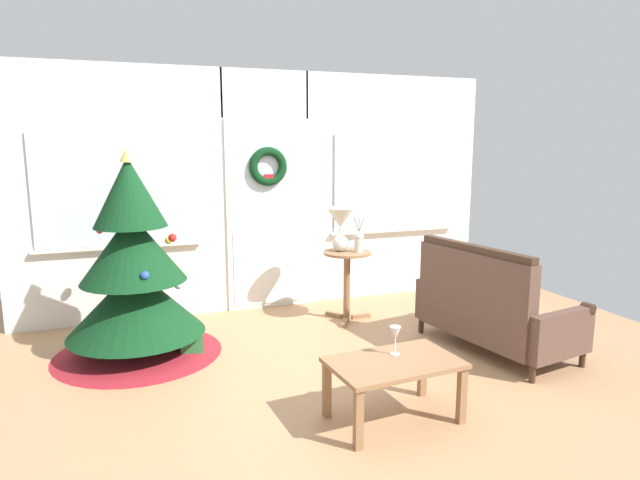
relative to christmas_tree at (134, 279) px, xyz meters
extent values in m
plane|color=#AD7F56|center=(1.42, -1.10, -0.67)|extent=(6.76, 6.76, 0.00)
cube|color=white|center=(-0.10, 0.99, 0.61)|extent=(2.15, 0.08, 2.55)
cube|color=white|center=(2.95, 0.99, 0.61)|extent=(2.15, 0.08, 2.55)
cube|color=white|center=(1.42, 0.99, 1.63)|extent=(0.94, 0.08, 0.50)
cube|color=silver|center=(1.42, 0.95, 0.36)|extent=(0.90, 0.05, 2.05)
cube|color=white|center=(1.42, 0.93, -0.22)|extent=(0.78, 0.02, 0.80)
cube|color=silver|center=(1.42, 0.93, 0.73)|extent=(0.78, 0.01, 1.10)
cube|color=silver|center=(-0.10, 0.94, 0.68)|extent=(1.50, 0.01, 1.10)
cube|color=silver|center=(2.95, 0.94, 0.68)|extent=(1.50, 0.01, 1.10)
cube|color=silver|center=(-0.10, 0.92, 0.11)|extent=(1.59, 0.06, 0.03)
cube|color=silver|center=(2.95, 0.92, 0.11)|extent=(1.59, 0.06, 0.03)
torus|color=black|center=(1.42, 0.89, 0.88)|extent=(0.41, 0.09, 0.41)
cube|color=red|center=(1.42, 0.88, 0.75)|extent=(0.10, 0.02, 0.10)
cylinder|color=#4C331E|center=(0.00, 0.00, -0.54)|extent=(0.10, 0.10, 0.25)
cone|color=maroon|center=(0.00, 0.00, -0.62)|extent=(1.42, 1.42, 0.10)
cone|color=#0F3819|center=(0.00, 0.00, -0.19)|extent=(1.15, 1.15, 0.58)
cone|color=#0F3819|center=(0.00, 0.00, 0.27)|extent=(0.87, 0.87, 0.58)
cone|color=#0F3819|center=(0.00, 0.00, 0.73)|extent=(0.60, 0.60, 0.58)
cone|color=#E0BC4C|center=(0.00, 0.00, 1.04)|extent=(0.12, 0.12, 0.12)
sphere|color=red|center=(0.32, -0.05, 0.34)|extent=(0.07, 0.07, 0.07)
sphere|color=gold|center=(0.34, 0.24, -0.10)|extent=(0.06, 0.06, 0.06)
sphere|color=silver|center=(0.07, 0.23, 0.65)|extent=(0.08, 0.08, 0.08)
sphere|color=#264CB2|center=(0.07, -0.35, 0.10)|extent=(0.07, 0.07, 0.07)
sphere|color=red|center=(-0.24, -0.11, 0.44)|extent=(0.05, 0.05, 0.05)
sphere|color=gold|center=(0.31, 0.16, 0.28)|extent=(0.07, 0.07, 0.07)
sphere|color=silver|center=(0.38, 0.22, -0.15)|extent=(0.08, 0.08, 0.08)
cylinder|color=#3D281C|center=(3.38, -1.56, -0.60)|extent=(0.05, 0.05, 0.14)
cylinder|color=#3D281C|center=(3.17, -0.28, -0.60)|extent=(0.05, 0.05, 0.14)
cylinder|color=#3D281C|center=(2.79, -1.65, -0.60)|extent=(0.05, 0.05, 0.14)
cylinder|color=#3D281C|center=(2.57, -0.38, -0.60)|extent=(0.05, 0.05, 0.14)
cube|color=brown|center=(2.98, -0.97, -0.46)|extent=(0.91, 1.33, 0.14)
cube|color=brown|center=(2.68, -1.02, -0.08)|extent=(0.32, 1.24, 0.62)
cube|color=#3D281C|center=(2.68, -1.02, 0.26)|extent=(0.28, 1.20, 0.06)
cube|color=brown|center=(3.08, -1.62, -0.34)|extent=(0.67, 0.20, 0.38)
cylinder|color=#3D281C|center=(3.37, -1.57, -0.17)|extent=(0.10, 0.10, 0.09)
cube|color=brown|center=(2.87, -0.32, -0.34)|extent=(0.67, 0.20, 0.38)
cylinder|color=#3D281C|center=(3.15, -0.27, -0.17)|extent=(0.10, 0.10, 0.09)
cylinder|color=#8E6642|center=(2.05, 0.22, 0.04)|extent=(0.48, 0.48, 0.02)
cylinder|color=#8E6642|center=(2.05, 0.22, -0.32)|extent=(0.07, 0.07, 0.69)
cube|color=#8E6642|center=(2.21, 0.22, -0.65)|extent=(0.20, 0.05, 0.04)
cube|color=#8E6642|center=(1.97, 0.36, -0.65)|extent=(0.14, 0.20, 0.04)
cube|color=#8E6642|center=(1.97, 0.08, -0.65)|extent=(0.14, 0.20, 0.04)
sphere|color=silver|center=(1.99, 0.26, 0.13)|extent=(0.16, 0.16, 0.16)
cylinder|color=silver|center=(1.99, 0.26, 0.26)|extent=(0.02, 0.02, 0.06)
cone|color=silver|center=(1.99, 0.26, 0.39)|extent=(0.28, 0.28, 0.20)
cylinder|color=beige|center=(2.15, 0.16, 0.13)|extent=(0.09, 0.09, 0.16)
sphere|color=beige|center=(2.15, 0.16, 0.21)|extent=(0.10, 0.10, 0.10)
cylinder|color=#4C7042|center=(2.13, 0.16, 0.31)|extent=(0.07, 0.01, 0.17)
cylinder|color=#4C7042|center=(2.15, 0.16, 0.31)|extent=(0.01, 0.01, 0.18)
cylinder|color=#4C7042|center=(2.17, 0.16, 0.31)|extent=(0.07, 0.01, 0.17)
cube|color=#8E6642|center=(1.53, -1.79, -0.27)|extent=(0.87, 0.58, 0.03)
cube|color=#8E6642|center=(1.16, -2.04, -0.48)|extent=(0.05, 0.05, 0.38)
cube|color=#8E6642|center=(1.92, -1.98, -0.48)|extent=(0.05, 0.05, 0.38)
cube|color=#8E6642|center=(1.13, -1.60, -0.48)|extent=(0.05, 0.05, 0.38)
cube|color=#8E6642|center=(1.89, -1.54, -0.48)|extent=(0.05, 0.05, 0.38)
cylinder|color=silver|center=(1.58, -1.70, -0.25)|extent=(0.06, 0.06, 0.01)
cylinder|color=silver|center=(1.58, -1.70, -0.20)|extent=(0.01, 0.01, 0.10)
cone|color=silver|center=(1.58, -1.70, -0.11)|extent=(0.08, 0.08, 0.09)
cube|color=#266633|center=(0.43, -0.16, -0.57)|extent=(0.19, 0.17, 0.19)
camera|label=1|loc=(-0.10, -4.78, 1.14)|focal=30.87mm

